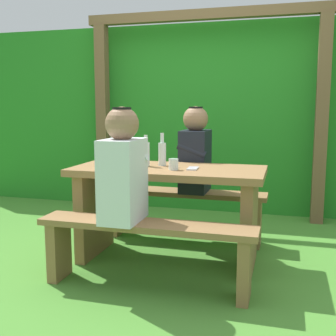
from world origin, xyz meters
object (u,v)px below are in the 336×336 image
bench_near (146,241)px  bottle_right (146,153)px  person_white_shirt (123,169)px  drinking_glass (174,164)px  bench_far (184,205)px  person_black_coat (195,153)px  bottle_left (162,153)px  cell_phone (193,168)px  picnic_table (168,197)px

bench_near → bottle_right: (-0.18, 0.54, 0.49)m
person_white_shirt → drinking_glass: person_white_shirt is taller
bench_far → person_black_coat: 0.46m
bench_near → bottle_left: bottle_left is taller
bottle_left → cell_phone: 0.30m
person_black_coat → bottle_right: person_black_coat is taller
person_black_coat → cell_phone: bearing=-79.7°
person_white_shirt → picnic_table: bearing=73.8°
bench_far → cell_phone: cell_phone is taller
bottle_left → bottle_right: bearing=-153.4°
person_black_coat → cell_phone: 0.55m
picnic_table → drinking_glass: drinking_glass is taller
person_white_shirt → cell_phone: 0.60m
bench_far → cell_phone: size_ratio=10.00×
person_white_shirt → bottle_left: bearing=82.4°
drinking_glass → bottle_left: (-0.14, 0.18, 0.06)m
bottle_left → cell_phone: size_ratio=1.77×
person_white_shirt → bottle_right: 0.54m
bench_near → person_black_coat: bearing=84.8°
bench_near → bottle_left: bearing=96.6°
bench_near → drinking_glass: bearing=80.7°
picnic_table → bench_near: (0.00, -0.52, -0.17)m
person_white_shirt → cell_phone: bearing=55.0°
picnic_table → bottle_right: size_ratio=5.97×
bench_near → bottle_left: 0.78m
person_black_coat → drinking_glass: 0.61m
bench_far → person_white_shirt: 1.13m
bottle_right → cell_phone: 0.39m
bench_near → bottle_right: 0.76m
bench_far → bench_near: bearing=-90.0°
drinking_glass → person_black_coat: bearing=87.6°
picnic_table → person_black_coat: 0.59m
bench_near → person_black_coat: person_black_coat is taller
picnic_table → drinking_glass: bearing=-55.3°
bench_far → person_white_shirt: (-0.15, -1.03, 0.45)m
cell_phone → bench_far: bearing=106.2°
person_white_shirt → cell_phone: (0.34, 0.49, -0.05)m
bottle_left → bottle_right: bottle_left is taller
bench_near → drinking_glass: 0.61m
picnic_table → bench_near: size_ratio=1.00×
cell_phone → bottle_right: bearing=168.5°
picnic_table → bench_far: 0.54m
bottle_right → cell_phone: bearing=-8.2°
drinking_glass → cell_phone: 0.15m
picnic_table → bench_far: size_ratio=1.00×
picnic_table → person_white_shirt: person_white_shirt is taller
drinking_glass → bottle_right: (-0.25, 0.13, 0.06)m
person_white_shirt → person_black_coat: same height
drinking_glass → bottle_left: size_ratio=0.32×
picnic_table → person_black_coat: bearing=79.6°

